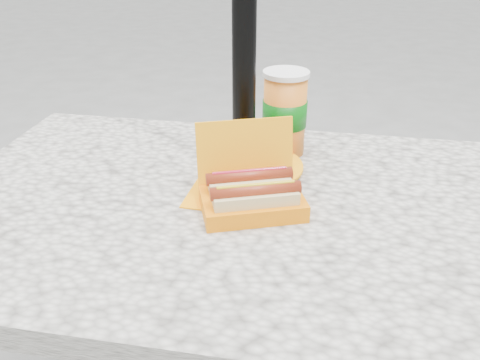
% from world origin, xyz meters
% --- Properties ---
extents(picnic_table, '(1.20, 0.80, 0.75)m').
position_xyz_m(picnic_table, '(0.00, 0.00, 0.64)').
color(picnic_table, beige).
rests_on(picnic_table, ground).
extents(umbrella_pole, '(0.05, 0.05, 2.20)m').
position_xyz_m(umbrella_pole, '(0.00, 0.16, 1.10)').
color(umbrella_pole, black).
rests_on(umbrella_pole, ground).
extents(hotdog_box, '(0.23, 0.21, 0.16)m').
position_xyz_m(hotdog_box, '(0.05, -0.03, 0.79)').
color(hotdog_box, '#FFA00E').
rests_on(hotdog_box, picnic_table).
extents(fries_plate, '(0.23, 0.31, 0.05)m').
position_xyz_m(fries_plate, '(0.02, 0.13, 0.76)').
color(fries_plate, orange).
rests_on(fries_plate, picnic_table).
extents(soda_cup, '(0.11, 0.11, 0.20)m').
position_xyz_m(soda_cup, '(0.08, 0.25, 0.85)').
color(soda_cup, orange).
rests_on(soda_cup, picnic_table).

